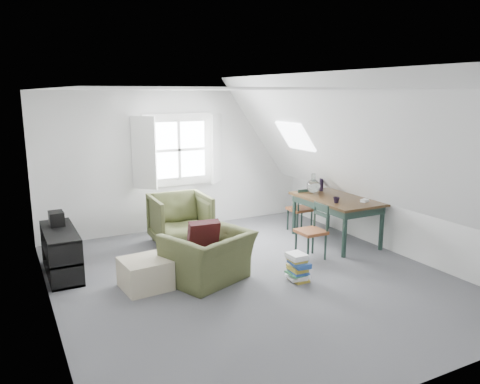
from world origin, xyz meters
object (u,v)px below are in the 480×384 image
ottoman (145,274)px  media_shelf (62,255)px  armchair_near (209,281)px  dining_chair_near (313,230)px  dining_chair_far (301,209)px  dining_table (336,203)px  magazine_stack (298,267)px  armchair_far (181,244)px

ottoman → media_shelf: media_shelf is taller
armchair_near → dining_chair_near: dining_chair_near is taller
armchair_near → media_shelf: media_shelf is taller
media_shelf → dining_chair_far: bearing=4.6°
armchair_near → dining_table: (2.57, 0.56, 0.66)m
ottoman → dining_chair_near: dining_chair_near is taller
dining_chair_far → dining_chair_near: dining_chair_near is taller
dining_chair_far → magazine_stack: dining_chair_far is taller
armchair_far → dining_table: (2.35, -1.08, 0.66)m
ottoman → dining_chair_far: 3.41m
dining_chair_far → dining_table: bearing=93.9°
media_shelf → magazine_stack: 3.23m
dining_chair_far → magazine_stack: size_ratio=2.15×
ottoman → dining_chair_near: (2.56, -0.08, 0.24)m
media_shelf → magazine_stack: bearing=-29.4°
magazine_stack → media_shelf: bearing=148.7°
ottoman → media_shelf: 1.32m
armchair_far → ottoman: bearing=-123.0°
ottoman → armchair_far: bearing=55.2°
armchair_near → ottoman: size_ratio=1.79×
armchair_near → dining_table: bearing=170.7°
armchair_far → ottoman: size_ratio=1.60×
dining_chair_near → ottoman: bearing=-82.9°
ottoman → dining_chair_far: dining_chair_far is taller
dining_chair_near → media_shelf: size_ratio=0.67×
ottoman → dining_table: size_ratio=0.38×
armchair_near → magazine_stack: size_ratio=2.75×
armchair_far → ottoman: (-1.03, -1.48, 0.19)m
dining_table → dining_chair_near: 0.97m
dining_table → media_shelf: 4.32m
magazine_stack → armchair_near: bearing=152.7°
armchair_far → dining_chair_near: (1.54, -1.55, 0.43)m
dining_chair_near → armchair_near: bearing=-78.3°
dining_table → dining_chair_far: size_ratio=1.88×
armchair_near → media_shelf: bearing=-55.4°
dining_chair_far → armchair_near: bearing=19.1°
media_shelf → dining_chair_near: bearing=-14.9°
dining_table → magazine_stack: bearing=-139.6°
ottoman → dining_table: (3.38, 0.40, 0.47)m
dining_chair_far → armchair_far: bearing=-18.2°
dining_table → dining_chair_near: dining_chair_near is taller
dining_table → media_shelf: dining_table is taller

